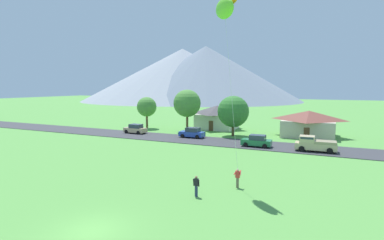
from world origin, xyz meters
name	(u,v)px	position (x,y,z in m)	size (l,w,h in m)	color
ground_plane	(92,230)	(0.00, 0.00, 0.00)	(400.00, 400.00, 0.00)	#569942
road_strip	(237,143)	(0.00, 30.95, 0.04)	(160.00, 7.25, 0.08)	#38383D
mountain_central_ridge	(206,74)	(-55.38, 153.44, 15.86)	(109.58, 109.58, 31.73)	slate
mountain_far_west_ridge	(183,75)	(-71.22, 154.67, 15.56)	(119.42, 119.42, 31.13)	#8E939E
mountain_west_ridge	(207,83)	(-58.46, 162.29, 10.70)	(108.12, 108.12, 21.40)	#8E939E
house_leftmost	(217,117)	(-8.41, 44.91, 2.47)	(8.00, 7.54, 4.77)	beige
house_left_center	(309,123)	(9.25, 42.74, 2.31)	(9.17, 8.45, 4.47)	beige
tree_near_left	(187,103)	(-12.16, 38.55, 5.44)	(5.20, 5.20, 8.05)	brown
tree_left_of_center	(147,107)	(-21.80, 39.41, 4.44)	(4.02, 4.02, 6.48)	brown
tree_center	(233,112)	(-2.73, 37.37, 4.30)	(5.46, 5.46, 7.04)	#4C3823
parked_car_blue_mid_west	(192,133)	(-8.39, 32.66, 0.87)	(4.22, 2.11, 1.68)	#2847A8
parked_car_green_mid_east	(257,141)	(3.24, 29.54, 0.87)	(4.24, 2.15, 1.68)	#237042
parked_car_tan_east_end	(135,129)	(-19.84, 32.54, 0.87)	(4.26, 2.20, 1.68)	tan
pickup_truck_sand_west_side	(315,144)	(10.96, 29.63, 1.06)	(5.25, 2.44, 1.99)	#C6B284
kite_flyer_with_kite	(225,12)	(4.09, 12.46, 15.07)	(3.52, 2.87, 16.29)	#70604C
watcher_person	(196,186)	(3.40, 7.89, 0.88)	(0.56, 0.24, 1.68)	navy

